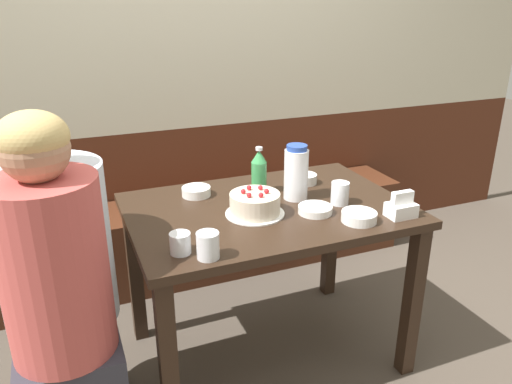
# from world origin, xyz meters

# --- Properties ---
(ground_plane) EXTENTS (12.00, 12.00, 0.00)m
(ground_plane) POSITION_xyz_m (0.00, 0.00, 0.00)
(ground_plane) COLOR #4C4238
(back_wall) EXTENTS (4.80, 0.04, 2.50)m
(back_wall) POSITION_xyz_m (0.00, 1.05, 1.25)
(back_wall) COLOR #4C2314
(back_wall) RESTS_ON ground_plane
(bench_seat) EXTENTS (2.38, 0.38, 0.45)m
(bench_seat) POSITION_xyz_m (0.00, 0.83, 0.22)
(bench_seat) COLOR #472314
(bench_seat) RESTS_ON ground_plane
(dining_table) EXTENTS (1.13, 0.78, 0.73)m
(dining_table) POSITION_xyz_m (0.00, 0.00, 0.63)
(dining_table) COLOR black
(dining_table) RESTS_ON ground_plane
(birthday_cake) EXTENTS (0.24, 0.24, 0.11)m
(birthday_cake) POSITION_xyz_m (-0.08, -0.05, 0.78)
(birthday_cake) COLOR white
(birthday_cake) RESTS_ON dining_table
(water_pitcher) EXTENTS (0.10, 0.10, 0.24)m
(water_pitcher) POSITION_xyz_m (0.15, 0.04, 0.85)
(water_pitcher) COLOR white
(water_pitcher) RESTS_ON dining_table
(soju_bottle) EXTENTS (0.07, 0.07, 0.21)m
(soju_bottle) POSITION_xyz_m (0.03, 0.16, 0.83)
(soju_bottle) COLOR #388E4C
(soju_bottle) RESTS_ON dining_table
(napkin_holder) EXTENTS (0.11, 0.08, 0.11)m
(napkin_holder) POSITION_xyz_m (0.44, -0.29, 0.77)
(napkin_holder) COLOR white
(napkin_holder) RESTS_ON dining_table
(bowl_soup_white) EXTENTS (0.11, 0.11, 0.04)m
(bowl_soup_white) POSITION_xyz_m (0.27, 0.19, 0.76)
(bowl_soup_white) COLOR white
(bowl_soup_white) RESTS_ON dining_table
(bowl_rice_small) EXTENTS (0.12, 0.12, 0.04)m
(bowl_rice_small) POSITION_xyz_m (-0.24, 0.23, 0.75)
(bowl_rice_small) COLOR white
(bowl_rice_small) RESTS_ON dining_table
(bowl_side_dish) EXTENTS (0.14, 0.14, 0.03)m
(bowl_side_dish) POSITION_xyz_m (0.15, -0.13, 0.75)
(bowl_side_dish) COLOR white
(bowl_side_dish) RESTS_ON dining_table
(bowl_sauce_shallow) EXTENTS (0.14, 0.14, 0.04)m
(bowl_sauce_shallow) POSITION_xyz_m (0.27, -0.27, 0.75)
(bowl_sauce_shallow) COLOR white
(bowl_sauce_shallow) RESTS_ON dining_table
(glass_water_tall) EXTENTS (0.07, 0.07, 0.07)m
(glass_water_tall) POSITION_xyz_m (-0.43, -0.25, 0.77)
(glass_water_tall) COLOR silver
(glass_water_tall) RESTS_ON dining_table
(glass_tumbler_short) EXTENTS (0.07, 0.07, 0.09)m
(glass_tumbler_short) POSITION_xyz_m (0.29, -0.09, 0.78)
(glass_tumbler_short) COLOR silver
(glass_tumbler_short) RESTS_ON dining_table
(glass_shot_small) EXTENTS (0.08, 0.08, 0.09)m
(glass_shot_small) POSITION_xyz_m (-0.35, -0.32, 0.78)
(glass_shot_small) COLOR silver
(glass_shot_small) RESTS_ON dining_table
(person_teal_shirt) EXTENTS (0.39, 0.39, 1.21)m
(person_teal_shirt) POSITION_xyz_m (-0.83, -0.04, 0.60)
(person_teal_shirt) COLOR #33333D
(person_teal_shirt) RESTS_ON ground_plane
(person_pale_blue_shirt) EXTENTS (0.34, 0.33, 1.25)m
(person_pale_blue_shirt) POSITION_xyz_m (-0.83, -0.23, 0.60)
(person_pale_blue_shirt) COLOR #33333D
(person_pale_blue_shirt) RESTS_ON ground_plane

